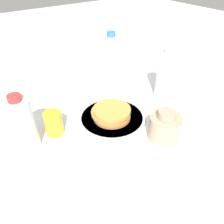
# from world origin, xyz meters

# --- Properties ---
(ground_plane) EXTENTS (4.00, 4.00, 0.00)m
(ground_plane) POSITION_xyz_m (0.00, 0.00, 0.00)
(ground_plane) COLOR white
(plate) EXTENTS (0.25, 0.25, 0.01)m
(plate) POSITION_xyz_m (0.02, 0.01, 0.01)
(plate) COLOR silver
(plate) RESTS_ON ground_plane
(pancake_stack) EXTENTS (0.15, 0.14, 0.04)m
(pancake_stack) POSITION_xyz_m (0.02, 0.01, 0.03)
(pancake_stack) COLOR #B87A3B
(pancake_stack) RESTS_ON plate
(juice_glass) EXTENTS (0.06, 0.06, 0.08)m
(juice_glass) POSITION_xyz_m (-0.03, -0.19, 0.04)
(juice_glass) COLOR yellow
(juice_glass) RESTS_ON ground_plane
(cream_jug) EXTENTS (0.10, 0.10, 0.11)m
(cream_jug) POSITION_xyz_m (0.20, 0.10, 0.05)
(cream_jug) COLOR tan
(cream_jug) RESTS_ON ground_plane
(water_bottle_near) EXTENTS (0.07, 0.07, 0.26)m
(water_bottle_near) POSITION_xyz_m (-0.15, 0.13, 0.12)
(water_bottle_near) COLOR silver
(water_bottle_near) RESTS_ON ground_plane
(water_bottle_mid) EXTENTS (0.07, 0.07, 0.21)m
(water_bottle_mid) POSITION_xyz_m (0.02, 0.28, 0.10)
(water_bottle_mid) COLOR silver
(water_bottle_mid) RESTS_ON ground_plane
(water_bottle_far) EXTENTS (0.07, 0.07, 0.19)m
(water_bottle_far) POSITION_xyz_m (-0.02, -0.29, 0.09)
(water_bottle_far) COLOR silver
(water_bottle_far) RESTS_ON ground_plane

